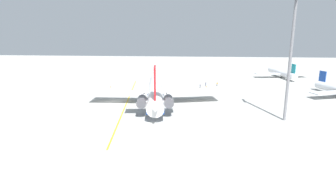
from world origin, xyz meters
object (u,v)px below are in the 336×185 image
Objects in this scene: ground_crew_near_nose at (217,84)px; ground_crew_portside at (206,84)px; light_mast at (291,55)px; airliner_far_left at (281,73)px; ground_crew_near_tail at (200,85)px; safety_cone_nose at (206,86)px; main_jetliner at (155,92)px; safety_cone_wingtip at (111,87)px.

ground_crew_portside is at bearing -54.08° from ground_crew_near_nose.
airliner_far_left is at bearing 163.17° from light_mast.
light_mast is (38.38, 20.00, 15.27)m from ground_crew_near_tail.
light_mast is at bearing 23.34° from safety_cone_nose.
main_jetliner is 36.39m from ground_crew_near_nose.
main_jetliner is 85.46× the size of safety_cone_wingtip.
ground_crew_near_tail is at bearing 117.66° from airliner_far_left.
light_mast is at bearing 154.99° from airliner_far_left.
ground_crew_near_tail is 3.34m from safety_cone_nose.
safety_cone_nose is (-1.92, 2.62, -0.81)m from ground_crew_near_tail.
safety_cone_nose is at bearing 117.64° from airliner_far_left.
safety_cone_wingtip is at bearing 28.56° from ground_crew_portside.
light_mast is (67.60, -20.45, 14.04)m from airliner_far_left.
ground_crew_portside reaches higher than ground_crew_near_tail.
safety_cone_wingtip is at bearing -84.47° from safety_cone_nose.
ground_crew_portside is 1.86m from safety_cone_nose.
ground_crew_near_nose is 1.00× the size of ground_crew_near_tail.
main_jetliner is 27.40× the size of ground_crew_near_nose.
main_jetliner is 85.46× the size of safety_cone_nose.
light_mast is (13.73, 34.74, 12.62)m from main_jetliner.
ground_crew_near_tail is at bearing 92.90° from safety_cone_wingtip.
ground_crew_near_nose and ground_crew_near_tail have the same top height.
main_jetliner is 25.74× the size of ground_crew_portside.
ground_crew_near_tail is at bearing 76.09° from ground_crew_portside.
ground_crew_near_tail is 45.89m from light_mast.
ground_crew_near_nose is at bearing 118.56° from airliner_far_left.
light_mast reaches higher than main_jetliner.
safety_cone_wingtip is (3.74, -38.63, 0.00)m from safety_cone_nose.
airliner_far_left reaches higher than safety_cone_nose.
safety_cone_wingtip is at bearing 35.75° from main_jetliner.
safety_cone_nose is at bearing -156.66° from light_mast.
ground_crew_near_tail is 4.30m from ground_crew_portside.
ground_crew_near_nose is at bearing -149.76° from ground_crew_portside.
ground_crew_portside is (25.68, -38.02, -1.16)m from airliner_far_left.
airliner_far_left is (-53.87, 55.19, -1.42)m from main_jetliner.
safety_cone_nose is at bearing 116.90° from ground_crew_portside.
main_jetliner is 1.79× the size of airliner_far_left.
ground_crew_near_nose is at bearing -163.20° from light_mast.
ground_crew_portside is (0.79, -4.67, 0.07)m from ground_crew_near_nose.
ground_crew_near_nose is (-28.98, 21.85, -2.65)m from main_jetliner.
ground_crew_near_nose is at bearing -44.26° from main_jetliner.
ground_crew_near_tail is 36.07m from safety_cone_wingtip.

